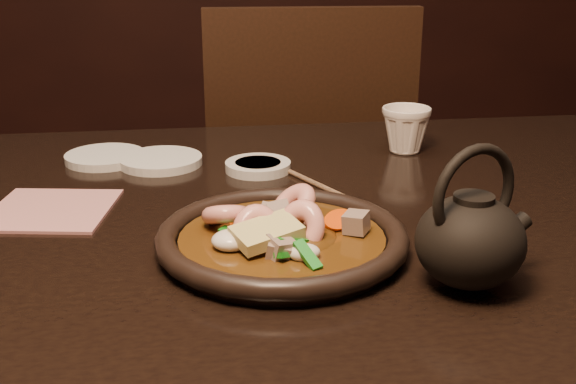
{
  "coord_description": "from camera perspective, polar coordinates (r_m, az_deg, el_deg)",
  "views": [
    {
      "loc": [
        0.0,
        -0.83,
        1.08
      ],
      "look_at": [
        0.1,
        -0.05,
        0.8
      ],
      "focal_mm": 45.0,
      "sensor_mm": 36.0,
      "label": 1
    }
  ],
  "objects": [
    {
      "name": "chair",
      "position": [
        1.65,
        1.3,
        -0.27
      ],
      "size": [
        0.47,
        0.47,
        0.95
      ],
      "rotation": [
        0.0,
        0.0,
        3.09
      ],
      "color": "black",
      "rests_on": "floor"
    },
    {
      "name": "soy_dish",
      "position": [
        1.07,
        -2.39,
        2.04
      ],
      "size": [
        0.1,
        0.1,
        0.01
      ],
      "primitive_type": "cylinder",
      "color": "silver",
      "rests_on": "table"
    },
    {
      "name": "chopsticks",
      "position": [
        0.98,
        3.05,
        0.26
      ],
      "size": [
        0.11,
        0.22,
        0.01
      ],
      "rotation": [
        0.0,
        0.0,
        0.45
      ],
      "color": "tan",
      "rests_on": "table"
    },
    {
      "name": "napkin",
      "position": [
        0.96,
        -18.21,
        -1.35
      ],
      "size": [
        0.17,
        0.17,
        0.0
      ],
      "primitive_type": "cube",
      "rotation": [
        0.0,
        0.0,
        -0.17
      ],
      "color": "#AB6A69",
      "rests_on": "table"
    },
    {
      "name": "tea_cup",
      "position": [
        1.17,
        9.29,
        5.01
      ],
      "size": [
        0.09,
        0.09,
        0.08
      ],
      "primitive_type": "imported",
      "rotation": [
        0.0,
        0.0,
        0.17
      ],
      "color": "#F1E0D0",
      "rests_on": "table"
    },
    {
      "name": "saucer_left",
      "position": [
        1.11,
        -10.02,
        2.46
      ],
      "size": [
        0.13,
        0.13,
        0.01
      ],
      "primitive_type": "cylinder",
      "color": "silver",
      "rests_on": "table"
    },
    {
      "name": "teapot",
      "position": [
        0.72,
        14.25,
        -3.44
      ],
      "size": [
        0.13,
        0.11,
        0.14
      ],
      "rotation": [
        0.0,
        0.0,
        0.38
      ],
      "color": "black",
      "rests_on": "table"
    },
    {
      "name": "saucer_right",
      "position": [
        1.15,
        -14.26,
        2.69
      ],
      "size": [
        0.12,
        0.12,
        0.01
      ],
      "primitive_type": "cylinder",
      "color": "silver",
      "rests_on": "table"
    },
    {
      "name": "plate",
      "position": [
        0.79,
        -0.48,
        -3.8
      ],
      "size": [
        0.28,
        0.28,
        0.03
      ],
      "color": "black",
      "rests_on": "table"
    },
    {
      "name": "stirfry",
      "position": [
        0.79,
        -0.84,
        -3.24
      ],
      "size": [
        0.19,
        0.19,
        0.06
      ],
      "color": "#3E240B",
      "rests_on": "plate"
    },
    {
      "name": "table",
      "position": [
        0.92,
        -6.96,
        -6.59
      ],
      "size": [
        1.6,
        0.9,
        0.75
      ],
      "color": "black",
      "rests_on": "floor"
    }
  ]
}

